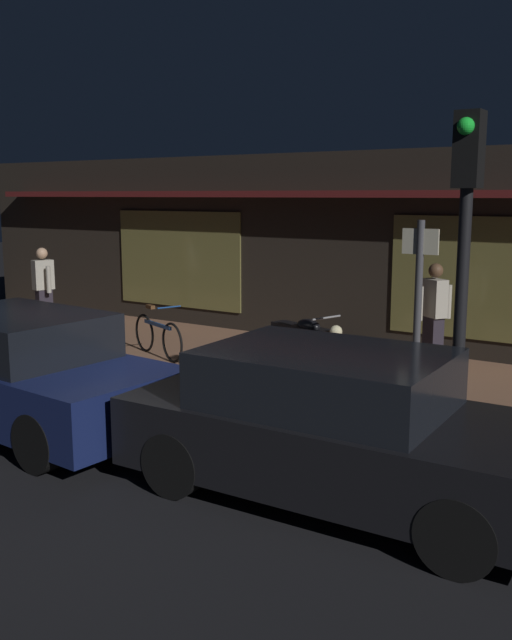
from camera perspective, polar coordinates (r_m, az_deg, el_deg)
The scene contains 11 objects.
ground_plane at distance 9.46m, azimuth -10.55°, elevation -7.54°, with size 60.00×60.00×0.00m, color black.
sidewalk_slab at distance 11.69m, azimuth -0.31°, elevation -3.57°, with size 18.00×4.00×0.15m, color #8C6047.
storefront_building at distance 14.34m, azimuth 7.27°, elevation 5.89°, with size 18.00×3.30×3.60m.
motorcycle at distance 10.58m, azimuth 3.82°, elevation -1.88°, with size 1.66×0.74×0.97m.
bicycle_parked at distance 11.91m, azimuth -7.95°, elevation -1.28°, with size 1.56×0.67×0.91m.
person_photographer at distance 14.49m, azimuth -16.80°, elevation 2.50°, with size 0.61×0.43×1.67m.
person_bystander at distance 11.09m, azimuth 14.19°, elevation 0.40°, with size 0.44×0.55×1.67m.
sign_post at distance 8.60m, azimuth 12.95°, elevation 0.95°, with size 0.44×0.09×2.40m.
traffic_light_pole at distance 6.95m, azimuth 16.50°, elevation 6.69°, with size 0.24×0.33×3.60m.
parked_car_near at distance 9.13m, azimuth -18.39°, elevation -3.95°, with size 4.22×2.06×1.42m.
parked_car_far at distance 6.71m, azimuth 6.42°, elevation -8.53°, with size 4.15×1.88×1.42m.
Camera 1 is at (6.32, -6.44, 2.84)m, focal length 39.56 mm.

